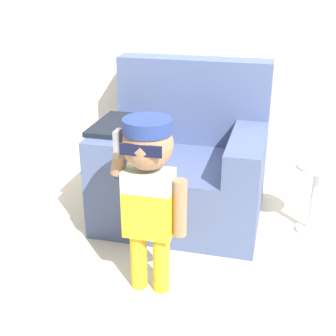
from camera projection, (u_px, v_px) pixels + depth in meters
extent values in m
plane|color=beige|center=(198.00, 225.00, 3.08)|extent=(10.00, 10.00, 0.00)
cube|color=silver|center=(222.00, 9.00, 3.16)|extent=(10.00, 0.05, 2.60)
cube|color=#475684|center=(182.00, 187.00, 3.11)|extent=(1.04, 0.86, 0.43)
cube|color=#475684|center=(194.00, 101.00, 3.22)|extent=(1.04, 0.19, 0.58)
cube|color=#475684|center=(116.00, 142.00, 3.00)|extent=(0.21, 0.67, 0.21)
cube|color=#475684|center=(246.00, 154.00, 2.81)|extent=(0.21, 0.67, 0.21)
cube|color=black|center=(116.00, 125.00, 2.95)|extent=(0.25, 0.48, 0.03)
cylinder|color=gold|center=(139.00, 259.00, 2.43)|extent=(0.09, 0.09, 0.33)
cylinder|color=gold|center=(161.00, 263.00, 2.40)|extent=(0.09, 0.09, 0.33)
cube|color=gold|center=(149.00, 212.00, 2.31)|extent=(0.24, 0.14, 0.24)
cube|color=#B7C6B2|center=(148.00, 180.00, 2.24)|extent=(0.24, 0.14, 0.10)
sphere|color=#997051|center=(148.00, 145.00, 2.16)|extent=(0.24, 0.24, 0.24)
cylinder|color=navy|center=(147.00, 126.00, 2.13)|extent=(0.23, 0.23, 0.07)
cube|color=navy|center=(154.00, 124.00, 2.23)|extent=(0.14, 0.11, 0.01)
cube|color=#0F1433|center=(141.00, 151.00, 2.06)|extent=(0.19, 0.01, 0.05)
cylinder|color=#997051|center=(180.00, 208.00, 2.25)|extent=(0.07, 0.07, 0.30)
cylinder|color=#997051|center=(120.00, 158.00, 2.23)|extent=(0.10, 0.07, 0.18)
cube|color=gray|center=(118.00, 143.00, 2.18)|extent=(0.02, 0.07, 0.13)
cylinder|color=white|center=(310.00, 230.00, 3.01)|extent=(0.18, 0.18, 0.02)
cylinder|color=white|center=(314.00, 200.00, 2.92)|extent=(0.05, 0.05, 0.45)
cylinder|color=white|center=(319.00, 166.00, 2.83)|extent=(0.28, 0.28, 0.02)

